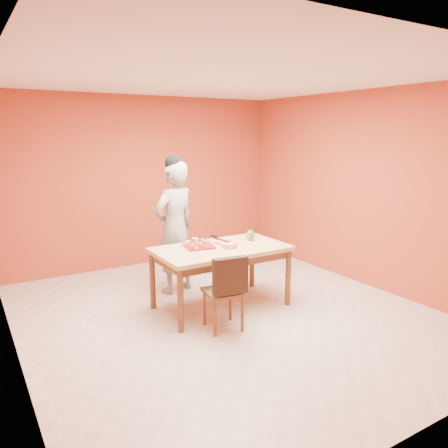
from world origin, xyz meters
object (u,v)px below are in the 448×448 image
egg_ornament (250,235)px  checker_tin (250,234)px  dining_chair (224,290)px  magenta_glass (250,235)px  person (175,228)px  red_dinner_plate (200,242)px  sponge_cake (229,246)px  dining_table (221,255)px  pastry_platter (199,246)px

egg_ornament → checker_tin: 0.31m
dining_chair → magenta_glass: same height
magenta_glass → egg_ornament: bearing=-122.0°
person → red_dinner_plate: person is taller
checker_tin → sponge_cake: bearing=-143.9°
sponge_cake → dining_table: bearing=117.5°
dining_chair → person: size_ratio=0.49×
dining_chair → person: bearing=95.8°
dining_chair → red_dinner_plate: (0.20, 0.91, 0.32)m
egg_ornament → red_dinner_plate: bearing=142.3°
pastry_platter → egg_ornament: size_ratio=2.49×
dining_chair → sponge_cake: dining_chair is taller
egg_ornament → magenta_glass: 0.10m
dining_table → pastry_platter: pastry_platter is taller
red_dinner_plate → dining_chair: bearing=-102.1°
red_dinner_plate → sponge_cake: bearing=-70.6°
person → magenta_glass: size_ratio=17.86×
red_dinner_plate → pastry_platter: bearing=-119.7°
person → egg_ornament: 1.02m
magenta_glass → checker_tin: size_ratio=0.90×
dining_table → sponge_cake: (0.06, -0.11, 0.13)m
dining_table → dining_chair: (-0.30, -0.56, -0.22)m
pastry_platter → checker_tin: checker_tin is taller
egg_ornament → checker_tin: egg_ornament is taller
magenta_glass → checker_tin: bearing=53.6°
sponge_cake → red_dinner_plate: bearing=109.4°
checker_tin → person: bearing=154.6°
pastry_platter → egg_ornament: 0.73m
dining_table → dining_chair: 0.68m
magenta_glass → dining_chair: bearing=-139.0°
red_dinner_plate → sponge_cake: size_ratio=1.16×
dining_table → checker_tin: bearing=27.2°
egg_ornament → dining_chair: bearing=-155.8°
red_dinner_plate → magenta_glass: size_ratio=2.30×
red_dinner_plate → egg_ornament: bearing=-22.4°
dining_table → checker_tin: (0.68, 0.35, 0.11)m
person → magenta_glass: (0.80, -0.61, -0.07)m
dining_chair → dining_table: bearing=70.3°
red_dinner_plate → checker_tin: size_ratio=2.07×
magenta_glass → pastry_platter: bearing=-177.1°
dining_table → magenta_glass: size_ratio=16.21×
egg_ornament → person: bearing=122.0°
sponge_cake → egg_ornament: bearing=24.5°
red_dinner_plate → sponge_cake: (0.16, -0.46, 0.03)m
dining_table → dining_chair: size_ratio=1.87×
egg_ornament → checker_tin: (0.18, 0.25, -0.05)m
dining_chair → red_dinner_plate: size_ratio=3.78×
dining_chair → sponge_cake: (0.36, 0.46, 0.35)m
checker_tin → dining_table: bearing=-152.8°
dining_chair → magenta_glass: size_ratio=8.69×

